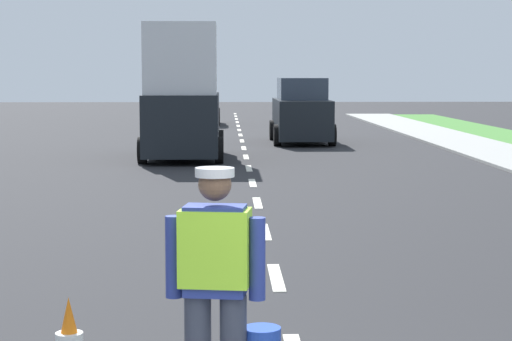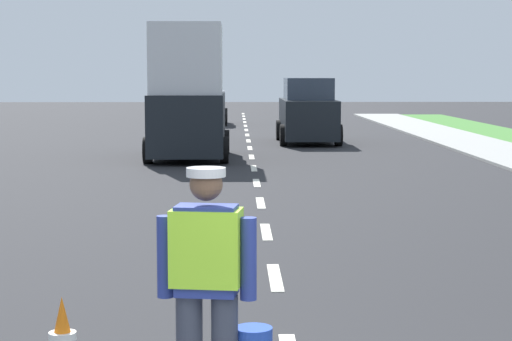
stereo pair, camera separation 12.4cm
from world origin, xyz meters
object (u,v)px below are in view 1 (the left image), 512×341
Objects in this scene: road_worker at (219,278)px; car_outgoing_far at (301,113)px; delivery_truck at (183,99)px; car_oncoming_third at (197,102)px.

car_outgoing_far is (2.55, 24.35, 0.06)m from road_worker.
delivery_truck reaches higher than car_outgoing_far.
delivery_truck is (-1.08, 18.68, 0.68)m from road_worker.
car_oncoming_third is 11.79m from car_outgoing_far.
car_oncoming_third is at bearing 108.51° from car_outgoing_far.
delivery_truck is at bearing 93.31° from road_worker.
delivery_truck reaches higher than road_worker.
car_oncoming_third is at bearing 90.39° from delivery_truck.
car_oncoming_third is (-1.19, 35.53, 0.07)m from road_worker.
car_oncoming_third reaches higher than car_outgoing_far.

